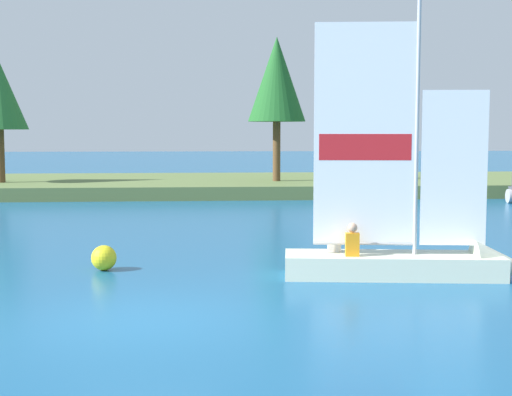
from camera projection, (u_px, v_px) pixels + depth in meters
ground_plane at (140, 319)px, 11.63m from camera, size 200.00×200.00×0.00m
shore_bank at (183, 185)px, 36.93m from camera, size 80.00×11.10×0.61m
shoreline_tree_centre at (277, 80)px, 35.00m from camera, size 2.83×2.83×7.05m
sailboat at (424, 252)px, 14.97m from camera, size 5.17×1.77×6.36m
channel_buoy at (104, 258)px, 15.72m from camera, size 0.56×0.56×0.56m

